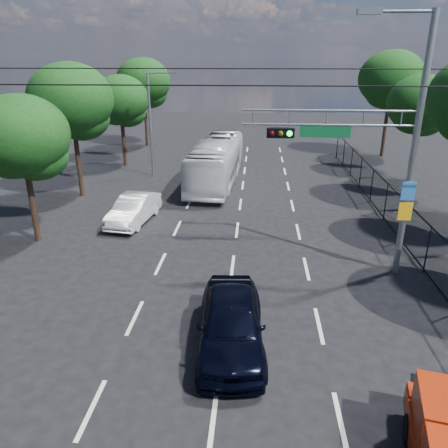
# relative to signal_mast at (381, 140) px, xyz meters

# --- Properties ---
(ground) EXTENTS (120.00, 120.00, 0.00)m
(ground) POSITION_rel_signal_mast_xyz_m (-5.28, -7.99, -5.24)
(ground) COLOR black
(ground) RESTS_ON ground
(lane_markings) EXTENTS (6.12, 38.00, 0.01)m
(lane_markings) POSITION_rel_signal_mast_xyz_m (-5.28, 6.01, -5.24)
(lane_markings) COLOR beige
(lane_markings) RESTS_ON ground
(signal_mast) EXTENTS (6.43, 0.39, 9.50)m
(signal_mast) POSITION_rel_signal_mast_xyz_m (0.00, 0.00, 0.00)
(signal_mast) COLOR slate
(signal_mast) RESTS_ON ground
(streetlight_left) EXTENTS (2.09, 0.22, 7.08)m
(streetlight_left) POSITION_rel_signal_mast_xyz_m (-11.62, 14.01, -1.30)
(streetlight_left) COLOR slate
(streetlight_left) RESTS_ON ground
(utility_wires) EXTENTS (22.00, 5.04, 0.74)m
(utility_wires) POSITION_rel_signal_mast_xyz_m (-5.28, 0.84, 1.99)
(utility_wires) COLOR black
(utility_wires) RESTS_ON ground
(fence_right) EXTENTS (0.06, 34.03, 2.00)m
(fence_right) POSITION_rel_signal_mast_xyz_m (2.32, 4.18, -4.21)
(fence_right) COLOR black
(fence_right) RESTS_ON ground
(tree_right_d) EXTENTS (4.32, 4.32, 7.02)m
(tree_right_d) POSITION_rel_signal_mast_xyz_m (6.13, 14.03, -0.39)
(tree_right_d) COLOR black
(tree_right_d) RESTS_ON ground
(tree_right_e) EXTENTS (5.28, 5.28, 8.58)m
(tree_right_e) POSITION_rel_signal_mast_xyz_m (6.33, 22.03, 0.69)
(tree_right_e) COLOR black
(tree_right_e) RESTS_ON ground
(tree_left_b) EXTENTS (4.08, 4.08, 6.63)m
(tree_left_b) POSITION_rel_signal_mast_xyz_m (-14.47, 2.03, -0.66)
(tree_left_b) COLOR black
(tree_left_b) RESTS_ON ground
(tree_left_c) EXTENTS (4.80, 4.80, 7.80)m
(tree_left_c) POSITION_rel_signal_mast_xyz_m (-15.07, 9.03, 0.15)
(tree_left_c) COLOR black
(tree_left_c) RESTS_ON ground
(tree_left_d) EXTENTS (4.20, 4.20, 6.83)m
(tree_left_d) POSITION_rel_signal_mast_xyz_m (-14.67, 17.03, -0.52)
(tree_left_d) COLOR black
(tree_left_d) RESTS_ON ground
(tree_left_e) EXTENTS (4.92, 4.92, 7.99)m
(tree_left_e) POSITION_rel_signal_mast_xyz_m (-14.87, 25.03, 0.29)
(tree_left_e) COLOR black
(tree_left_e) RESTS_ON ground
(navy_hatchback) EXTENTS (2.21, 4.87, 1.62)m
(navy_hatchback) POSITION_rel_signal_mast_xyz_m (-5.03, -5.26, -4.43)
(navy_hatchback) COLOR black
(navy_hatchback) RESTS_ON ground
(white_bus) EXTENTS (3.09, 10.64, 2.93)m
(white_bus) POSITION_rel_signal_mast_xyz_m (-7.07, 12.46, -3.78)
(white_bus) COLOR silver
(white_bus) RESTS_ON ground
(white_van) EXTENTS (2.05, 4.42, 1.40)m
(white_van) POSITION_rel_signal_mast_xyz_m (-10.64, 4.71, -4.54)
(white_van) COLOR silver
(white_van) RESTS_ON ground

